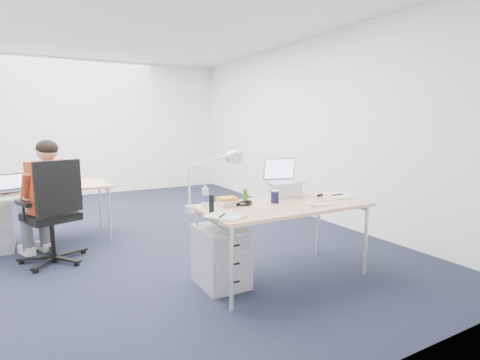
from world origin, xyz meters
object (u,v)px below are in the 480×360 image
at_px(office_chair, 54,234).
at_px(can_koozie, 275,196).
at_px(computer_mouse, 310,204).
at_px(bear_figurine, 245,195).
at_px(desk_far, 39,190).
at_px(cordless_phone, 211,204).
at_px(drawer_pedestal_near, 221,256).
at_px(far_cup, 58,179).
at_px(silver_laptop, 285,178).
at_px(water_bottle, 205,196).
at_px(dark_laptop, 13,183).
at_px(sunglasses, 320,196).
at_px(headphones, 243,203).
at_px(wireless_keyboard, 318,205).
at_px(book_stack, 228,201).
at_px(desk_lamp, 207,180).
at_px(seated_person, 45,200).
at_px(desk_near, 283,209).

height_order(office_chair, can_koozie, office_chair).
height_order(computer_mouse, bear_figurine, bear_figurine).
distance_m(desk_far, cordless_phone, 2.62).
relative_size(drawer_pedestal_near, far_cup, 5.18).
height_order(silver_laptop, cordless_phone, silver_laptop).
relative_size(water_bottle, dark_laptop, 0.68).
height_order(office_chair, drawer_pedestal_near, office_chair).
bearing_deg(computer_mouse, sunglasses, 24.33).
height_order(can_koozie, cordless_phone, cordless_phone).
xyz_separation_m(drawer_pedestal_near, headphones, (0.25, 0.03, 0.47)).
xyz_separation_m(wireless_keyboard, cordless_phone, (-0.99, 0.22, 0.07)).
height_order(book_stack, desk_lamp, desk_lamp).
height_order(bear_figurine, cordless_phone, cordless_phone).
xyz_separation_m(wireless_keyboard, desk_lamp, (-0.99, 0.30, 0.27)).
bearing_deg(silver_laptop, drawer_pedestal_near, -157.34).
height_order(headphones, water_bottle, water_bottle).
bearing_deg(computer_mouse, book_stack, 135.84).
bearing_deg(water_bottle, seated_person, 132.22).
bearing_deg(seated_person, sunglasses, -55.14).
height_order(seated_person, water_bottle, seated_person).
relative_size(office_chair, water_bottle, 5.73).
relative_size(drawer_pedestal_near, silver_laptop, 1.41).
distance_m(office_chair, wireless_keyboard, 2.80).
bearing_deg(sunglasses, cordless_phone, 172.91).
bearing_deg(desk_lamp, computer_mouse, -28.36).
height_order(wireless_keyboard, computer_mouse, computer_mouse).
height_order(book_stack, dark_laptop, dark_laptop).
xyz_separation_m(seated_person, silver_laptop, (2.22, -1.39, 0.26)).
height_order(drawer_pedestal_near, can_koozie, can_koozie).
bearing_deg(desk_near, office_chair, 141.56).
bearing_deg(water_bottle, sunglasses, -7.44).
distance_m(seated_person, bear_figurine, 2.23).
height_order(drawer_pedestal_near, book_stack, book_stack).
relative_size(drawer_pedestal_near, bear_figurine, 4.02).
relative_size(office_chair, desk_lamp, 2.02).
xyz_separation_m(computer_mouse, cordless_phone, (-0.91, 0.20, 0.06)).
relative_size(can_koozie, desk_lamp, 0.23).
xyz_separation_m(desk_far, silver_laptop, (2.26, -2.00, 0.24)).
bearing_deg(seated_person, book_stack, -68.49).
bearing_deg(water_bottle, silver_laptop, 1.96).
bearing_deg(wireless_keyboard, water_bottle, 157.56).
relative_size(sunglasses, dark_laptop, 0.32).
bearing_deg(desk_far, office_chair, -82.97).
bearing_deg(drawer_pedestal_near, desk_lamp, -162.45).
bearing_deg(dark_laptop, book_stack, -63.00).
relative_size(drawer_pedestal_near, cordless_phone, 3.47).
xyz_separation_m(wireless_keyboard, computer_mouse, (-0.08, 0.02, 0.01)).
distance_m(silver_laptop, book_stack, 0.76).
bearing_deg(seated_person, wireless_keyboard, -63.78).
height_order(desk_near, can_koozie, can_koozie).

